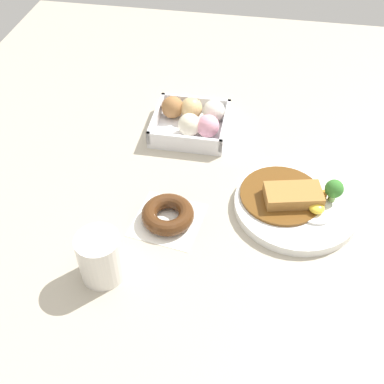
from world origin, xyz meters
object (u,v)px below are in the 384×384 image
(curry_plate, at_px, (296,203))
(chocolate_ring_donut, at_px, (168,215))
(donut_box, at_px, (193,120))
(coffee_mug, at_px, (100,257))

(curry_plate, xyz_separation_m, chocolate_ring_donut, (0.24, 0.08, 0.00))
(donut_box, relative_size, chocolate_ring_donut, 1.19)
(curry_plate, xyz_separation_m, coffee_mug, (0.32, 0.22, 0.03))
(donut_box, bearing_deg, chocolate_ring_donut, 90.41)
(chocolate_ring_donut, xyz_separation_m, coffee_mug, (0.08, 0.14, 0.03))
(donut_box, distance_m, chocolate_ring_donut, 0.29)
(donut_box, bearing_deg, coffee_mug, 79.22)
(curry_plate, xyz_separation_m, donut_box, (0.24, -0.22, 0.01))
(chocolate_ring_donut, height_order, coffee_mug, coffee_mug)
(donut_box, relative_size, coffee_mug, 1.82)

